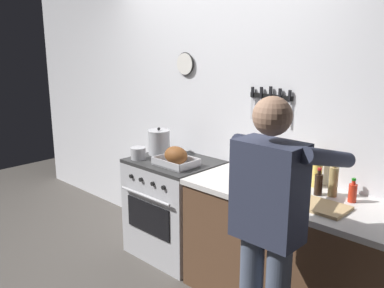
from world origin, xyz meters
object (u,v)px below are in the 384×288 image
Objects in this scene: roasting_pan at (176,157)px; saucepan at (138,153)px; person_cook at (269,222)px; cutting_board at (319,206)px; bottle_wine_red at (262,161)px; bottle_cooking_oil at (317,172)px; bottle_vinegar at (333,181)px; bottle_hot_sauce at (353,192)px; stove at (174,208)px; stock_pot at (159,142)px; bottle_soy_sauce at (318,184)px.

saucepan is (-0.39, -0.10, -0.02)m from roasting_pan.
cutting_board is (0.04, 0.50, -0.04)m from person_cook.
bottle_cooking_oil is (0.41, 0.10, -0.02)m from bottle_wine_red.
bottle_wine_red is 0.58m from bottle_vinegar.
saucepan is 0.83× the size of bottle_hot_sauce.
stock_pot is at bearing 168.20° from stove.
bottle_cooking_oil reaches higher than bottle_hot_sauce.
bottle_vinegar is at bearing 11.42° from saucepan.
bottle_vinegar is 0.15m from bottle_hot_sauce.
roasting_pan is 1.09× the size of bottle_wine_red.
bottle_cooking_oil reaches higher than bottle_vinegar.
person_cook is 12.29× the size of saucepan.
cutting_board is 0.41m from bottle_cooking_oil.
roasting_pan reaches higher than stove.
bottle_cooking_oil is at bearing 150.82° from bottle_vinegar.
bottle_soy_sauce reaches higher than cutting_board.
bottle_soy_sauce reaches higher than saucepan.
bottle_vinegar is (1.29, 0.24, 0.04)m from roasting_pan.
bottle_soy_sauce is (1.59, 0.29, 0.03)m from saucepan.
stove is 1.43m from bottle_soy_sauce.
cutting_board is 2.21× the size of bottle_hot_sauce.
cutting_board is at bearing -3.91° from stove.
bottle_soy_sauce is (-0.11, 0.20, 0.07)m from cutting_board.
bottle_vinegar is at bearing 3.35° from stock_pot.
stock_pot reaches higher than saucepan.
bottle_cooking_oil is at bearing 7.29° from stock_pot.
bottle_soy_sauce is at bearing -58.58° from bottle_cooking_oil.
saucepan is 0.70× the size of bottle_soy_sauce.
bottle_cooking_oil reaches higher than stove.
roasting_pan is 2.16× the size of bottle_hot_sauce.
saucepan is at bearing -92.57° from stock_pot.
bottle_cooking_oil is 1.65× the size of bottle_hot_sauce.
saucepan reaches higher than stove.
bottle_wine_red reaches higher than bottle_soy_sauce.
roasting_pan is at bearing 179.78° from cutting_board.
saucepan is 1.57m from bottle_cooking_oil.
stock_pot reaches higher than bottle_hot_sauce.
bottle_cooking_oil is 1.39× the size of bottle_soy_sauce.
bottle_cooking_oil is 0.33m from bottle_hot_sauce.
person_cook is at bearing -79.61° from bottle_cooking_oil.
saucepan is 0.38× the size of cutting_board.
bottle_vinegar is (-0.03, 0.25, 0.10)m from cutting_board.
bottle_wine_red is at bearing -179.50° from bottle_vinegar.
bottle_vinegar is 0.10m from bottle_soy_sauce.
bottle_hot_sauce is at bearing -0.43° from bottle_wine_red.
bottle_cooking_oil is at bearing 11.08° from stove.
saucepan is 0.42× the size of bottle_wine_red.
roasting_pan is 1.45m from bottle_hot_sauce.
bottle_wine_red is 1.68× the size of bottle_soy_sauce.
bottle_hot_sauce is at bearing 5.11° from stove.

